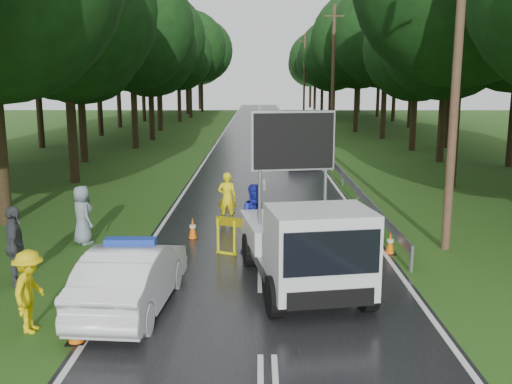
{
  "coord_description": "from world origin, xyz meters",
  "views": [
    {
      "loc": [
        -0.16,
        -13.73,
        4.74
      ],
      "look_at": [
        -0.23,
        3.82,
        1.3
      ],
      "focal_mm": 40.0,
      "sensor_mm": 36.0,
      "label": 1
    }
  ],
  "objects_px": {
    "work_truck": "(305,245)",
    "officer": "(227,198)",
    "queue_car_second": "(296,140)",
    "queue_car_fourth": "(279,125)",
    "queue_car_third": "(293,131)",
    "barrier": "(260,230)",
    "civilian": "(256,219)",
    "queue_car_first": "(304,152)",
    "police_sedan": "(132,277)"
  },
  "relations": [
    {
      "from": "queue_car_fourth",
      "to": "civilian",
      "type": "bearing_deg",
      "value": -90.35
    },
    {
      "from": "queue_car_third",
      "to": "civilian",
      "type": "bearing_deg",
      "value": -97.17
    },
    {
      "from": "officer",
      "to": "queue_car_fourth",
      "type": "relative_size",
      "value": 0.37
    },
    {
      "from": "queue_car_third",
      "to": "queue_car_fourth",
      "type": "relative_size",
      "value": 1.19
    },
    {
      "from": "work_truck",
      "to": "barrier",
      "type": "bearing_deg",
      "value": 104.5
    },
    {
      "from": "queue_car_third",
      "to": "queue_car_second",
      "type": "bearing_deg",
      "value": -93.55
    },
    {
      "from": "queue_car_third",
      "to": "officer",
      "type": "bearing_deg",
      "value": -99.88
    },
    {
      "from": "barrier",
      "to": "officer",
      "type": "height_order",
      "value": "officer"
    },
    {
      "from": "officer",
      "to": "queue_car_third",
      "type": "height_order",
      "value": "officer"
    },
    {
      "from": "queue_car_first",
      "to": "queue_car_second",
      "type": "distance_m",
      "value": 6.0
    },
    {
      "from": "barrier",
      "to": "queue_car_first",
      "type": "bearing_deg",
      "value": 105.22
    },
    {
      "from": "police_sedan",
      "to": "civilian",
      "type": "bearing_deg",
      "value": -118.14
    },
    {
      "from": "officer",
      "to": "civilian",
      "type": "xyz_separation_m",
      "value": [
        1.0,
        -3.33,
        0.1
      ]
    },
    {
      "from": "work_truck",
      "to": "officer",
      "type": "relative_size",
      "value": 3.03
    },
    {
      "from": "barrier",
      "to": "queue_car_first",
      "type": "relative_size",
      "value": 0.58
    },
    {
      "from": "police_sedan",
      "to": "queue_car_second",
      "type": "relative_size",
      "value": 0.8
    },
    {
      "from": "queue_car_first",
      "to": "queue_car_third",
      "type": "relative_size",
      "value": 0.75
    },
    {
      "from": "police_sedan",
      "to": "work_truck",
      "type": "xyz_separation_m",
      "value": [
        3.71,
        1.14,
        0.38
      ]
    },
    {
      "from": "work_truck",
      "to": "civilian",
      "type": "bearing_deg",
      "value": 101.15
    },
    {
      "from": "queue_car_first",
      "to": "barrier",
      "type": "bearing_deg",
      "value": -93.54
    },
    {
      "from": "queue_car_first",
      "to": "queue_car_third",
      "type": "height_order",
      "value": "queue_car_third"
    },
    {
      "from": "police_sedan",
      "to": "queue_car_fourth",
      "type": "distance_m",
      "value": 40.78
    },
    {
      "from": "barrier",
      "to": "queue_car_first",
      "type": "xyz_separation_m",
      "value": [
        2.53,
        17.54,
        -0.11
      ]
    },
    {
      "from": "work_truck",
      "to": "officer",
      "type": "distance_m",
      "value": 6.61
    },
    {
      "from": "queue_car_first",
      "to": "queue_car_second",
      "type": "height_order",
      "value": "queue_car_second"
    },
    {
      "from": "civilian",
      "to": "queue_car_first",
      "type": "distance_m",
      "value": 17.08
    },
    {
      "from": "work_truck",
      "to": "queue_car_first",
      "type": "bearing_deg",
      "value": 75.89
    },
    {
      "from": "queue_car_first",
      "to": "queue_car_fourth",
      "type": "distance_m",
      "value": 19.59
    },
    {
      "from": "officer",
      "to": "barrier",
      "type": "bearing_deg",
      "value": 109.35
    },
    {
      "from": "officer",
      "to": "queue_car_third",
      "type": "distance_m",
      "value": 27.39
    },
    {
      "from": "police_sedan",
      "to": "queue_car_third",
      "type": "relative_size",
      "value": 0.77
    },
    {
      "from": "queue_car_first",
      "to": "queue_car_second",
      "type": "relative_size",
      "value": 0.77
    },
    {
      "from": "queue_car_second",
      "to": "officer",
      "type": "bearing_deg",
      "value": -95.99
    },
    {
      "from": "police_sedan",
      "to": "work_truck",
      "type": "bearing_deg",
      "value": -158.56
    },
    {
      "from": "barrier",
      "to": "officer",
      "type": "distance_m",
      "value": 4.15
    },
    {
      "from": "queue_car_second",
      "to": "queue_car_fourth",
      "type": "bearing_deg",
      "value": 97.06
    },
    {
      "from": "officer",
      "to": "queue_car_first",
      "type": "height_order",
      "value": "officer"
    },
    {
      "from": "queue_car_first",
      "to": "queue_car_third",
      "type": "xyz_separation_m",
      "value": [
        0.18,
        13.58,
        0.07
      ]
    },
    {
      "from": "officer",
      "to": "work_truck",
      "type": "bearing_deg",
      "value": 112.69
    },
    {
      "from": "civilian",
      "to": "queue_car_second",
      "type": "distance_m",
      "value": 23.02
    },
    {
      "from": "civilian",
      "to": "queue_car_first",
      "type": "relative_size",
      "value": 0.46
    },
    {
      "from": "queue_car_third",
      "to": "queue_car_first",
      "type": "bearing_deg",
      "value": -92.64
    },
    {
      "from": "barrier",
      "to": "civilian",
      "type": "xyz_separation_m",
      "value": [
        -0.1,
        0.67,
        0.15
      ]
    },
    {
      "from": "work_truck",
      "to": "queue_car_second",
      "type": "xyz_separation_m",
      "value": [
        1.47,
        25.8,
        -0.3
      ]
    },
    {
      "from": "queue_car_third",
      "to": "queue_car_fourth",
      "type": "distance_m",
      "value": 6.06
    },
    {
      "from": "barrier",
      "to": "civilian",
      "type": "relative_size",
      "value": 1.25
    },
    {
      "from": "barrier",
      "to": "civilian",
      "type": "bearing_deg",
      "value": 121.92
    },
    {
      "from": "police_sedan",
      "to": "queue_car_fourth",
      "type": "height_order",
      "value": "queue_car_fourth"
    },
    {
      "from": "queue_car_first",
      "to": "civilian",
      "type": "bearing_deg",
      "value": -94.19
    },
    {
      "from": "queue_car_second",
      "to": "queue_car_fourth",
      "type": "height_order",
      "value": "queue_car_second"
    }
  ]
}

